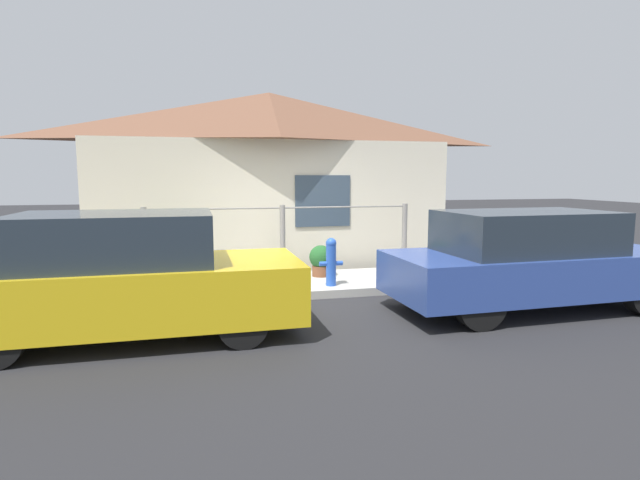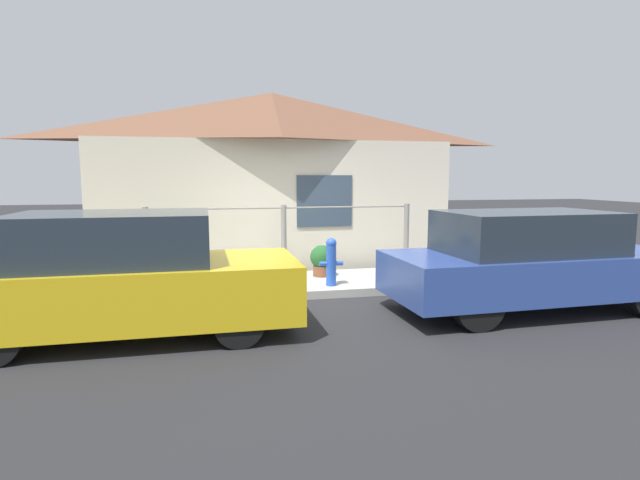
# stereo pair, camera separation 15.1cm
# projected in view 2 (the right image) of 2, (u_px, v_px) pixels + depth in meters

# --- Properties ---
(ground_plane) EXTENTS (60.00, 60.00, 0.00)m
(ground_plane) POSITION_uv_depth(u_px,v_px,m) (299.00, 300.00, 7.76)
(ground_plane) COLOR #262628
(sidewalk) EXTENTS (24.00, 1.70, 0.13)m
(sidewalk) POSITION_uv_depth(u_px,v_px,m) (290.00, 285.00, 8.58)
(sidewalk) COLOR #B2AFA8
(sidewalk) RESTS_ON ground_plane
(house) EXTENTS (7.43, 2.23, 3.64)m
(house) POSITION_uv_depth(u_px,v_px,m) (273.00, 128.00, 10.31)
(house) COLOR beige
(house) RESTS_ON ground_plane
(fence) EXTENTS (4.90, 0.10, 1.27)m
(fence) POSITION_uv_depth(u_px,v_px,m) (284.00, 236.00, 9.16)
(fence) COLOR gray
(fence) RESTS_ON sidewalk
(car_left) EXTENTS (4.01, 1.68, 1.49)m
(car_left) POSITION_uv_depth(u_px,v_px,m) (125.00, 277.00, 5.94)
(car_left) COLOR gold
(car_left) RESTS_ON ground_plane
(car_right) EXTENTS (4.27, 1.74, 1.43)m
(car_right) POSITION_uv_depth(u_px,v_px,m) (532.00, 261.00, 7.11)
(car_right) COLOR #2D4793
(car_right) RESTS_ON ground_plane
(fire_hydrant) EXTENTS (0.39, 0.17, 0.79)m
(fire_hydrant) POSITION_uv_depth(u_px,v_px,m) (331.00, 261.00, 8.16)
(fire_hydrant) COLOR blue
(fire_hydrant) RESTS_ON sidewalk
(potted_plant_near_hydrant) EXTENTS (0.42, 0.42, 0.56)m
(potted_plant_near_hydrant) POSITION_uv_depth(u_px,v_px,m) (322.00, 260.00, 8.95)
(potted_plant_near_hydrant) COLOR brown
(potted_plant_near_hydrant) RESTS_ON sidewalk
(potted_plant_by_fence) EXTENTS (0.60, 0.60, 0.71)m
(potted_plant_by_fence) POSITION_uv_depth(u_px,v_px,m) (165.00, 260.00, 8.40)
(potted_plant_by_fence) COLOR brown
(potted_plant_by_fence) RESTS_ON sidewalk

